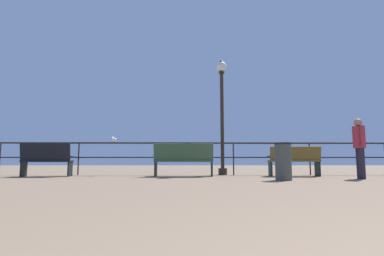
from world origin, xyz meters
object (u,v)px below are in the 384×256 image
(bench_far_left, at_px, (47,158))
(person_by_bench, at_px, (359,144))
(bench_near_right, at_px, (294,159))
(lamppost_center, at_px, (222,105))
(seagull_on_rail, at_px, (114,140))
(trash_bin, at_px, (283,161))
(bench_near_left, at_px, (184,158))

(bench_far_left, relative_size, person_by_bench, 0.92)
(bench_near_right, bearing_deg, bench_far_left, -179.91)
(lamppost_center, bearing_deg, seagull_on_rail, -177.68)
(person_by_bench, xyz_separation_m, trash_bin, (-2.22, -0.49, -0.46))
(bench_near_right, height_order, seagull_on_rail, seagull_on_rail)
(lamppost_center, relative_size, trash_bin, 4.41)
(lamppost_center, xyz_separation_m, seagull_on_rail, (-3.66, -0.15, -1.22))
(seagull_on_rail, bearing_deg, person_by_bench, -16.83)
(bench_far_left, distance_m, bench_near_left, 4.14)
(bench_far_left, bearing_deg, bench_near_right, 0.09)
(seagull_on_rail, bearing_deg, trash_bin, -28.53)
(bench_far_left, bearing_deg, bench_near_left, -0.05)
(lamppost_center, bearing_deg, person_by_bench, -34.08)
(bench_near_right, bearing_deg, person_by_bench, -45.31)
(bench_near_left, distance_m, person_by_bench, 4.86)
(bench_far_left, relative_size, bench_near_right, 0.95)
(person_by_bench, relative_size, seagull_on_rail, 4.76)
(bench_near_right, distance_m, lamppost_center, 2.98)
(bench_near_left, relative_size, trash_bin, 1.97)
(bench_far_left, relative_size, lamppost_center, 0.36)
(lamppost_center, distance_m, trash_bin, 3.56)
(lamppost_center, bearing_deg, bench_near_left, -142.67)
(bench_near_left, distance_m, seagull_on_rail, 2.57)
(bench_near_left, distance_m, lamppost_center, 2.48)
(lamppost_center, bearing_deg, bench_near_right, -25.32)
(trash_bin, bearing_deg, person_by_bench, 12.40)
(bench_near_right, bearing_deg, lamppost_center, 154.68)
(lamppost_center, xyz_separation_m, trash_bin, (1.14, -2.76, -1.93))
(lamppost_center, distance_m, person_by_bench, 4.32)
(bench_near_left, bearing_deg, person_by_bench, -15.19)
(bench_near_right, xyz_separation_m, trash_bin, (-0.94, -1.77, -0.06))
(bench_near_right, distance_m, trash_bin, 2.01)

